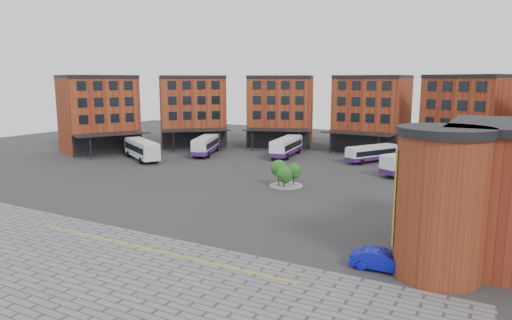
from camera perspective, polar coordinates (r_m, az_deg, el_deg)
The scene contains 12 objects.
ground at distance 50.67m, azimuth -4.04°, elevation -5.75°, with size 160.00×160.00×0.00m, color #28282B.
paving_zone at distance 33.85m, azimuth -22.15°, elevation -14.70°, with size 50.00×22.00×0.02m, color slate.
yellow_line at distance 38.90m, azimuth -12.87°, elevation -10.89°, with size 26.00×0.15×0.02m, color gold.
main_building at distance 85.40m, azimuth 7.17°, elevation 5.56°, with size 94.14×42.48×14.60m.
tree_island at distance 59.11m, azimuth 3.64°, elevation -1.60°, with size 4.40×4.40×3.52m.
bus_a at distance 81.46m, azimuth -14.11°, elevation 1.44°, with size 11.74×8.53×3.41m.
bus_b at distance 85.26m, azimuth -6.26°, elevation 1.91°, with size 6.91×12.02×3.34m.
bus_c at distance 82.97m, azimuth 3.84°, elevation 1.72°, with size 4.32×12.09×3.33m.
bus_d at distance 79.28m, azimuth 14.25°, elevation 0.84°, with size 7.00×9.78×2.81m.
bus_e at distance 70.68m, azimuth 19.09°, elevation -0.30°, with size 7.98×11.42×3.27m.
bus_f at distance 67.57m, azimuth 24.18°, elevation -1.03°, with size 7.00×12.13×3.37m.
blue_car at distance 35.24m, azimuth 15.53°, elevation -11.99°, with size 1.60×4.59×1.51m, color #0D13A9.
Camera 1 is at (26.44, -40.98, 13.74)m, focal length 32.00 mm.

